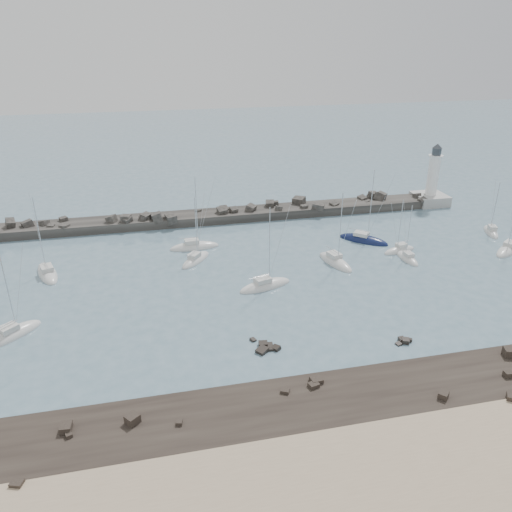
{
  "coord_description": "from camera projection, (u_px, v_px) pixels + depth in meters",
  "views": [
    {
      "loc": [
        -16.14,
        -60.54,
        36.75
      ],
      "look_at": [
        0.13,
        12.0,
        2.93
      ],
      "focal_mm": 35.0,
      "sensor_mm": 36.0,
      "label": 1
    }
  ],
  "objects": [
    {
      "name": "sailboat_2",
      "position": [
        4.0,
        335.0,
        65.46
      ],
      "size": [
        6.34,
        5.12,
        10.14
      ],
      "color": "#0E173D",
      "rests_on": "ground"
    },
    {
      "name": "sailboat_11",
      "position": [
        491.0,
        232.0,
        98.69
      ],
      "size": [
        4.39,
        7.16,
        11.14
      ],
      "color": "silver",
      "rests_on": "ground"
    },
    {
      "name": "breakwater",
      "position": [
        193.0,
        220.0,
        104.31
      ],
      "size": [
        115.0,
        7.64,
        5.02
      ],
      "color": "#2E2C29",
      "rests_on": "ground"
    },
    {
      "name": "sailboat_10",
      "position": [
        508.0,
        250.0,
        90.81
      ],
      "size": [
        8.96,
        7.2,
        14.08
      ],
      "color": "silver",
      "rests_on": "ground"
    },
    {
      "name": "sailboat_5",
      "position": [
        335.0,
        262.0,
        85.97
      ],
      "size": [
        4.86,
        9.15,
        13.94
      ],
      "color": "silver",
      "rests_on": "ground"
    },
    {
      "name": "sand_strip",
      "position": [
        364.0,
        489.0,
        43.78
      ],
      "size": [
        140.0,
        14.0,
        1.0
      ],
      "primitive_type": "cube",
      "color": "tan",
      "rests_on": "ground"
    },
    {
      "name": "sailboat_0",
      "position": [
        13.0,
        335.0,
        65.54
      ],
      "size": [
        7.74,
        7.6,
        13.22
      ],
      "color": "silver",
      "rests_on": "ground"
    },
    {
      "name": "sailboat_7",
      "position": [
        363.0,
        240.0,
        95.01
      ],
      "size": [
        9.1,
        8.68,
        15.1
      ],
      "color": "#0E173D",
      "rests_on": "ground"
    },
    {
      "name": "rock_cluster_far",
      "position": [
        404.0,
        342.0,
        64.27
      ],
      "size": [
        2.62,
        1.64,
        1.21
      ],
      "color": "black",
      "rests_on": "ground"
    },
    {
      "name": "rock_cluster_near",
      "position": [
        265.0,
        349.0,
        62.99
      ],
      "size": [
        3.62,
        4.13,
        1.38
      ],
      "color": "black",
      "rests_on": "ground"
    },
    {
      "name": "sailboat_9",
      "position": [
        407.0,
        258.0,
        87.48
      ],
      "size": [
        2.33,
        6.72,
        10.62
      ],
      "color": "silver",
      "rests_on": "ground"
    },
    {
      "name": "lighthouse",
      "position": [
        431.0,
        191.0,
        114.04
      ],
      "size": [
        7.0,
        7.0,
        14.6
      ],
      "color": "#A2A29D",
      "rests_on": "ground"
    },
    {
      "name": "rock_shelf",
      "position": [
        328.0,
        410.0,
        52.75
      ],
      "size": [
        140.0,
        12.1,
        1.86
      ],
      "color": "black",
      "rests_on": "ground"
    },
    {
      "name": "sailboat_8",
      "position": [
        399.0,
        251.0,
        90.47
      ],
      "size": [
        6.97,
        3.53,
        10.8
      ],
      "color": "silver",
      "rests_on": "ground"
    },
    {
      "name": "sailboat_3",
      "position": [
        196.0,
        260.0,
        86.77
      ],
      "size": [
        6.75,
        7.54,
        12.39
      ],
      "color": "silver",
      "rests_on": "ground"
    },
    {
      "name": "sailboat_4",
      "position": [
        194.0,
        247.0,
        91.94
      ],
      "size": [
        9.22,
        3.15,
        14.46
      ],
      "color": "silver",
      "rests_on": "ground"
    },
    {
      "name": "ground",
      "position": [
        273.0,
        308.0,
        72.21
      ],
      "size": [
        400.0,
        400.0,
        0.0
      ],
      "primitive_type": "plane",
      "color": "slate",
      "rests_on": "ground"
    },
    {
      "name": "sailboat_1",
      "position": [
        48.0,
        274.0,
        81.98
      ],
      "size": [
        5.46,
        9.37,
        14.19
      ],
      "color": "silver",
      "rests_on": "ground"
    },
    {
      "name": "sailboat_6",
      "position": [
        265.0,
        286.0,
        78.02
      ],
      "size": [
        9.32,
        5.13,
        14.11
      ],
      "color": "silver",
      "rests_on": "ground"
    }
  ]
}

